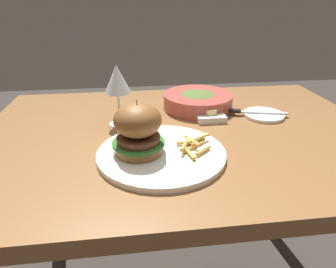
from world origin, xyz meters
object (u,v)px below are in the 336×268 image
Objects in this scene: burger_sandwich at (138,129)px; table_knife at (248,112)px; bread_plate at (264,115)px; soup_bowl at (198,100)px; main_plate at (161,153)px; wine_glass at (117,81)px; butter_dish at (210,116)px.

burger_sandwich is 0.43m from table_knife.
soup_bowl is (-0.19, 0.10, 0.02)m from bread_plate.
table_knife is (0.30, 0.23, 0.01)m from main_plate.
bread_plate is 0.05m from table_knife.
wine_glass is 0.88× the size of table_knife.
wine_glass is 0.42m from table_knife.
table_knife is at bearing 166.85° from bread_plate.
bread_plate is at bearing -13.15° from table_knife.
burger_sandwich is 0.74× the size of wine_glass.
soup_bowl is (0.21, 0.31, -0.05)m from burger_sandwich.
wine_glass reaches higher than table_knife.
soup_bowl is at bearing 56.01° from burger_sandwich.
wine_glass is 2.05× the size of butter_dish.
bread_plate is (0.35, 0.22, -0.00)m from main_plate.
butter_dish is at bearing -81.74° from soup_bowl.
wine_glass reaches higher than burger_sandwich.
table_knife reaches higher than bread_plate.
burger_sandwich is at bearing 178.32° from main_plate.
bread_plate is at bearing 2.72° from butter_dish.
butter_dish is at bearing 42.02° from burger_sandwich.
soup_bowl is at bearing 63.37° from main_plate.
butter_dish is at bearing 0.09° from wine_glass.
soup_bowl is at bearing 148.45° from table_knife.
butter_dish is 0.38× the size of soup_bowl.
burger_sandwich reaches higher than bread_plate.
table_knife is (0.36, 0.23, -0.06)m from burger_sandwich.
table_knife is at bearing -31.55° from soup_bowl.
main_plate is 0.09m from burger_sandwich.
wine_glass reaches higher than soup_bowl.
bread_plate is at bearing 1.12° from wine_glass.
main_plate is 1.72× the size of wine_glass.
main_plate is at bearing -143.29° from table_knife.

